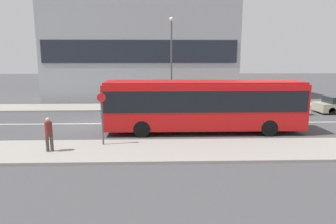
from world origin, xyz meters
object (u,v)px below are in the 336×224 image
(parked_car_0, at_px, (276,106))
(bus_stop_sign, at_px, (102,114))
(city_bus, at_px, (203,103))
(pedestrian_near_stop, at_px, (49,132))
(street_lamp, at_px, (171,54))

(parked_car_0, xyz_separation_m, bus_stop_sign, (-12.28, -8.59, 1.06))
(city_bus, height_order, bus_stop_sign, city_bus)
(city_bus, relative_size, pedestrian_near_stop, 7.27)
(pedestrian_near_stop, relative_size, street_lamp, 0.21)
(city_bus, height_order, street_lamp, street_lamp)
(pedestrian_near_stop, height_order, bus_stop_sign, bus_stop_sign)
(bus_stop_sign, distance_m, street_lamp, 11.75)
(parked_car_0, relative_size, street_lamp, 0.62)
(pedestrian_near_stop, xyz_separation_m, bus_stop_sign, (2.32, 1.03, 0.65))
(city_bus, xyz_separation_m, street_lamp, (-1.59, 7.74, 2.91))
(parked_car_0, bearing_deg, pedestrian_near_stop, -146.60)
(parked_car_0, bearing_deg, bus_stop_sign, -145.02)
(city_bus, distance_m, parked_car_0, 8.90)
(city_bus, bearing_deg, bus_stop_sign, -150.78)
(parked_car_0, bearing_deg, city_bus, -139.98)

